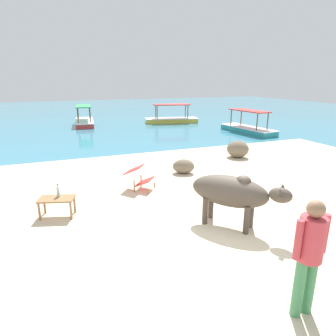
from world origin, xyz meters
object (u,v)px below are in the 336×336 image
(deck_chair_near, at_px, (139,176))
(cow, at_px, (232,192))
(boat_yellow, at_px, (172,119))
(boat_teal, at_px, (248,128))
(boat_red, at_px, (84,121))
(low_bench_table, at_px, (57,201))
(person_standing, at_px, (310,250))
(bottle, at_px, (58,192))

(deck_chair_near, bearing_deg, cow, -29.68)
(cow, bearing_deg, boat_yellow, 123.56)
(cow, xyz_separation_m, boat_teal, (7.25, 9.47, -0.51))
(boat_teal, xyz_separation_m, boat_yellow, (-2.58, 5.39, 0.00))
(boat_red, bearing_deg, low_bench_table, -2.87)
(deck_chair_near, distance_m, boat_teal, 10.75)
(deck_chair_near, xyz_separation_m, person_standing, (0.71, -5.26, 0.56))
(cow, bearing_deg, person_standing, -49.86)
(deck_chair_near, height_order, person_standing, person_standing)
(bottle, xyz_separation_m, boat_red, (2.11, 14.06, -0.31))
(boat_teal, bearing_deg, bottle, -60.78)
(cow, distance_m, deck_chair_near, 3.06)
(cow, relative_size, low_bench_table, 2.16)
(boat_yellow, bearing_deg, cow, -95.87)
(deck_chair_near, height_order, boat_red, boat_red)
(low_bench_table, bearing_deg, deck_chair_near, 41.08)
(boat_teal, bearing_deg, deck_chair_near, -58.06)
(bottle, bearing_deg, boat_yellow, 58.38)
(low_bench_table, xyz_separation_m, person_standing, (2.91, -4.27, 0.58))
(boat_red, bearing_deg, person_standing, 8.15)
(person_standing, height_order, boat_yellow, person_standing)
(low_bench_table, height_order, bottle, bottle)
(low_bench_table, height_order, boat_red, boat_red)
(deck_chair_near, height_order, boat_yellow, boat_yellow)
(low_bench_table, height_order, boat_yellow, boat_yellow)
(bottle, relative_size, boat_yellow, 0.08)
(low_bench_table, xyz_separation_m, bottle, (0.05, 0.08, 0.19))
(low_bench_table, relative_size, deck_chair_near, 0.92)
(cow, height_order, boat_yellow, boat_yellow)
(low_bench_table, xyz_separation_m, boat_red, (2.16, 14.14, -0.12))
(bottle, bearing_deg, deck_chair_near, 23.06)
(boat_teal, relative_size, boat_yellow, 0.99)
(boat_red, xyz_separation_m, boat_yellow, (5.88, -1.08, 0.00))
(boat_yellow, bearing_deg, person_standing, -94.96)
(low_bench_table, relative_size, boat_red, 0.23)
(bottle, height_order, boat_red, boat_red)
(boat_red, bearing_deg, bottle, -2.70)
(cow, relative_size, deck_chair_near, 1.99)
(boat_teal, distance_m, boat_yellow, 5.98)
(person_standing, distance_m, boat_teal, 14.24)
(bottle, height_order, boat_teal, boat_teal)
(deck_chair_near, bearing_deg, bottle, -119.42)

